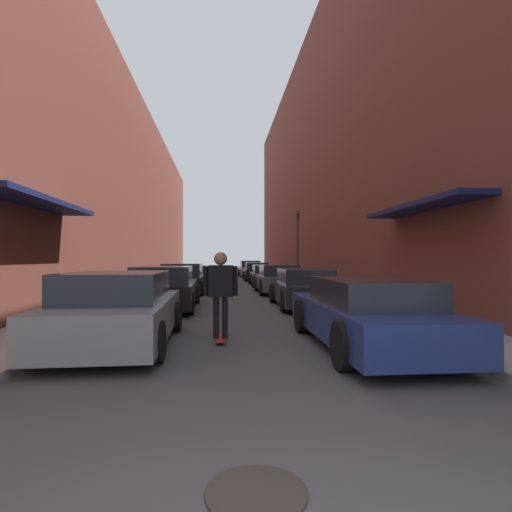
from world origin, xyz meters
TOP-DOWN VIEW (x-y plane):
  - ground at (0.00, 19.37)m, footprint 106.56×106.56m
  - curb_strip_left at (-4.14, 24.22)m, footprint 1.80×48.44m
  - curb_strip_right at (4.14, 24.22)m, footprint 1.80×48.44m
  - building_row_left at (-7.04, 24.21)m, footprint 4.90×48.44m
  - building_row_right at (7.04, 24.21)m, footprint 4.90×48.44m
  - parked_car_left_0 at (-2.28, 6.18)m, footprint 1.97×4.24m
  - parked_car_left_1 at (-2.21, 11.55)m, footprint 2.06×4.64m
  - parked_car_left_2 at (-2.12, 17.06)m, footprint 2.02×4.17m
  - parked_car_left_3 at (-2.08, 22.46)m, footprint 1.91×4.06m
  - parked_car_right_0 at (2.16, 5.68)m, footprint 1.92×4.72m
  - parked_car_right_1 at (2.29, 11.62)m, footprint 1.88×4.32m
  - parked_car_right_2 at (2.20, 16.80)m, footprint 1.95×3.99m
  - parked_car_right_3 at (2.27, 21.72)m, footprint 1.96×4.36m
  - parked_car_right_4 at (2.17, 27.70)m, footprint 1.86×4.63m
  - parked_car_right_5 at (2.16, 33.71)m, footprint 1.98×4.36m
  - skateboarder at (-0.43, 6.41)m, footprint 0.66×0.78m
  - manhole_cover at (-0.19, 1.46)m, footprint 0.70×0.70m
  - traffic_light at (3.66, 19.71)m, footprint 0.16×0.22m

SIDE VIEW (x-z plane):
  - ground at x=0.00m, z-range 0.00..0.00m
  - manhole_cover at x=-0.19m, z-range 0.00..0.02m
  - curb_strip_left at x=-4.14m, z-range 0.00..0.12m
  - curb_strip_right at x=4.14m, z-range 0.00..0.12m
  - parked_car_left_3 at x=-2.08m, z-range -0.01..1.18m
  - parked_car_right_3 at x=2.27m, z-range -0.02..1.20m
  - parked_car_right_0 at x=2.16m, z-range -0.01..1.22m
  - parked_car_right_1 at x=2.29m, z-range -0.02..1.23m
  - parked_car_right_4 at x=2.17m, z-range -0.02..1.26m
  - parked_car_right_2 at x=2.20m, z-range -0.02..1.27m
  - parked_car_left_2 at x=-2.12m, z-range -0.04..1.32m
  - parked_car_left_1 at x=-2.21m, z-range -0.02..1.31m
  - parked_car_left_0 at x=-2.28m, z-range -0.03..1.32m
  - parked_car_right_5 at x=2.16m, z-range -0.03..1.36m
  - skateboarder at x=-0.43m, z-range 0.20..1.91m
  - traffic_light at x=3.66m, z-range 0.55..4.55m
  - building_row_left at x=-7.04m, z-range 0.00..11.13m
  - building_row_right at x=7.04m, z-range 0.00..15.97m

